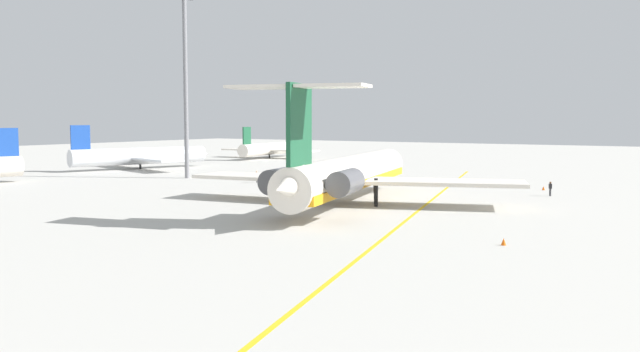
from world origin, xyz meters
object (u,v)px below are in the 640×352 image
Objects in this scene: ground_crew_portside at (257,175)px; light_mast at (185,79)px; airliner_mid_right at (144,156)px; ground_crew_near_tail at (273,177)px; safety_cone_nose at (543,188)px; safety_cone_wingtip at (504,242)px; airliner_far_right at (271,149)px; ground_crew_near_nose at (550,187)px; main_jetliner at (347,174)px.

light_mast reaches higher than ground_crew_portside.
ground_crew_near_tail is (-11.89, -38.90, -1.42)m from airliner_mid_right.
safety_cone_wingtip is at bearing -170.51° from safety_cone_nose.
airliner_far_right is 58.48m from light_mast.
ground_crew_near_nose is at bearing -85.20° from light_mast.
ground_crew_near_tail is at bearing -93.02° from light_mast.
main_jetliner is at bearing 56.38° from safety_cone_wingtip.
ground_crew_near_tail is at bearing -88.09° from airliner_mid_right.
main_jetliner is at bearing 158.22° from ground_crew_near_nose.
safety_cone_nose is at bearing 157.21° from ground_crew_portside.
ground_crew_near_nose is 3.27× the size of safety_cone_wingtip.
ground_crew_portside is at bearing -90.62° from light_mast.
ground_crew_portside is (-11.11, -35.31, -1.34)m from airliner_mid_right.
airliner_far_right reaches higher than ground_crew_portside.
main_jetliner is 91.35m from airliner_far_right.
main_jetliner is 25.77× the size of ground_crew_near_tail.
ground_crew_near_nose reaches higher than ground_crew_near_tail.
airliner_far_right is at bearing 75.63° from ground_crew_near_nose.
light_mast is (16.08, 38.64, 12.42)m from main_jetliner.
ground_crew_near_nose is (-6.29, -76.83, -1.33)m from airliner_mid_right.
ground_crew_portside is 40.80m from safety_cone_nose.
airliner_far_right is (41.69, 0.31, -0.20)m from airliner_mid_right.
light_mast is at bearing -163.98° from airliner_far_right.
safety_cone_wingtip is at bearing -141.68° from airliner_far_right.
ground_crew_near_tail is at bearing 55.26° from safety_cone_wingtip.
ground_crew_portside is 20.37m from light_mast.
safety_cone_nose is (-41.31, -74.76, -1.99)m from airliner_far_right.
ground_crew_near_nose is 41.80m from ground_crew_portside.
airliner_mid_right is 40.70m from ground_crew_near_tail.
airliner_mid_right is 15.39× the size of ground_crew_portside.
ground_crew_near_nose is (20.75, -16.98, -2.29)m from main_jetliner.
main_jetliner reaches higher than ground_crew_near_tail.
airliner_far_right is 15.53× the size of ground_crew_near_tail.
light_mast is (-52.65, -21.53, 13.58)m from airliner_far_right.
safety_cone_wingtip is (-14.35, -21.58, -3.15)m from main_jetliner.
airliner_far_right is at bearing 61.08° from safety_cone_nose.
main_jetliner is at bearing -145.02° from airliner_far_right.
light_mast is at bearing -98.41° from airliner_mid_right.
light_mast is at bearing 54.14° from main_jetliner.
ground_crew_near_tail is 0.93× the size of ground_crew_portside.
ground_crew_near_tail is at bearing 40.88° from main_jetliner.
airliner_far_right reaches higher than ground_crew_near_nose.
light_mast reaches higher than safety_cone_wingtip.
ground_crew_near_nose is at bearing 7.47° from safety_cone_wingtip.
main_jetliner reaches higher than ground_crew_near_nose.
ground_crew_near_tail is at bearing 115.91° from ground_crew_near_nose.
safety_cone_nose is 0.02× the size of light_mast.
main_jetliner is at bearing 151.97° from safety_cone_nose.
safety_cone_wingtip is at bearing 15.69° from ground_crew_near_tail.
ground_crew_near_nose is 1.09× the size of ground_crew_near_tail.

